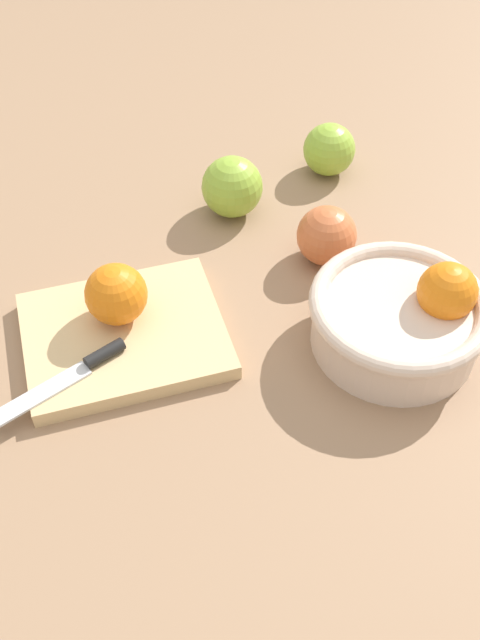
{
  "coord_description": "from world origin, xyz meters",
  "views": [
    {
      "loc": [
        0.17,
        0.57,
        0.61
      ],
      "look_at": [
        -0.01,
        0.07,
        0.04
      ],
      "focal_mm": 40.61,
      "sensor_mm": 36.0,
      "label": 1
    }
  ],
  "objects_px": {
    "apple_mid_left": "(327,236)",
    "apple_front_left_2": "(329,149)",
    "cutting_board": "(124,335)",
    "knife": "(78,370)",
    "apple_front_left": "(232,187)",
    "bowl": "(401,316)",
    "orange_on_board": "(116,294)"
  },
  "relations": [
    {
      "from": "cutting_board",
      "to": "apple_mid_left",
      "type": "height_order",
      "value": "apple_mid_left"
    },
    {
      "from": "apple_mid_left",
      "to": "knife",
      "type": "bearing_deg",
      "value": 15.08
    },
    {
      "from": "cutting_board",
      "to": "knife",
      "type": "height_order",
      "value": "knife"
    },
    {
      "from": "apple_front_left",
      "to": "apple_mid_left",
      "type": "bearing_deg",
      "value": 120.12
    },
    {
      "from": "bowl",
      "to": "knife",
      "type": "relative_size",
      "value": 1.28
    },
    {
      "from": "cutting_board",
      "to": "apple_front_left_2",
      "type": "relative_size",
      "value": 3.02
    },
    {
      "from": "knife",
      "to": "apple_front_left_2",
      "type": "bearing_deg",
      "value": -148.36
    },
    {
      "from": "bowl",
      "to": "knife",
      "type": "xyz_separation_m",
      "value": [
        0.34,
        -0.07,
        -0.02
      ]
    },
    {
      "from": "cutting_board",
      "to": "apple_mid_left",
      "type": "bearing_deg",
      "value": -170.51
    },
    {
      "from": "bowl",
      "to": "knife",
      "type": "distance_m",
      "value": 0.35
    },
    {
      "from": "orange_on_board",
      "to": "apple_front_left",
      "type": "height_order",
      "value": "orange_on_board"
    },
    {
      "from": "bowl",
      "to": "orange_on_board",
      "type": "xyz_separation_m",
      "value": [
        0.28,
        -0.13,
        0.01
      ]
    },
    {
      "from": "apple_front_left",
      "to": "orange_on_board",
      "type": "bearing_deg",
      "value": 38.25
    },
    {
      "from": "bowl",
      "to": "cutting_board",
      "type": "relative_size",
      "value": 0.89
    },
    {
      "from": "apple_front_left",
      "to": "apple_mid_left",
      "type": "relative_size",
      "value": 1.09
    },
    {
      "from": "cutting_board",
      "to": "apple_front_left",
      "type": "xyz_separation_m",
      "value": [
        -0.19,
        -0.17,
        0.03
      ]
    },
    {
      "from": "cutting_board",
      "to": "apple_front_left",
      "type": "height_order",
      "value": "apple_front_left"
    },
    {
      "from": "apple_mid_left",
      "to": "apple_front_left_2",
      "type": "bearing_deg",
      "value": -116.77
    },
    {
      "from": "bowl",
      "to": "apple_front_left",
      "type": "distance_m",
      "value": 0.3
    },
    {
      "from": "bowl",
      "to": "apple_front_left_2",
      "type": "xyz_separation_m",
      "value": [
        -0.07,
        -0.32,
        -0.0
      ]
    },
    {
      "from": "knife",
      "to": "apple_front_left",
      "type": "height_order",
      "value": "apple_front_left"
    },
    {
      "from": "cutting_board",
      "to": "apple_front_left_2",
      "type": "bearing_deg",
      "value": -149.16
    },
    {
      "from": "apple_mid_left",
      "to": "apple_front_left_2",
      "type": "distance_m",
      "value": 0.18
    },
    {
      "from": "cutting_board",
      "to": "orange_on_board",
      "type": "relative_size",
      "value": 3.18
    },
    {
      "from": "apple_front_left",
      "to": "apple_mid_left",
      "type": "distance_m",
      "value": 0.15
    },
    {
      "from": "cutting_board",
      "to": "apple_front_left_2",
      "type": "distance_m",
      "value": 0.41
    },
    {
      "from": "bowl",
      "to": "apple_mid_left",
      "type": "bearing_deg",
      "value": -84.52
    },
    {
      "from": "bowl",
      "to": "apple_mid_left",
      "type": "xyz_separation_m",
      "value": [
        0.01,
        -0.15,
        -0.0
      ]
    },
    {
      "from": "orange_on_board",
      "to": "apple_front_left",
      "type": "relative_size",
      "value": 0.86
    },
    {
      "from": "apple_front_left",
      "to": "knife",
      "type": "bearing_deg",
      "value": 40.57
    },
    {
      "from": "knife",
      "to": "apple_front_left",
      "type": "relative_size",
      "value": 1.9
    },
    {
      "from": "bowl",
      "to": "cutting_board",
      "type": "distance_m",
      "value": 0.3
    }
  ]
}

